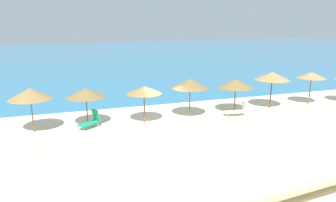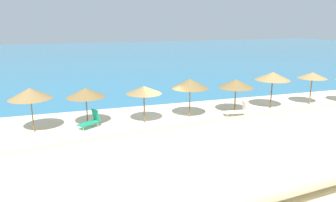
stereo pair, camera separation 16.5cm
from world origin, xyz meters
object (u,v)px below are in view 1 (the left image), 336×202
at_px(beach_umbrella_7, 272,76).
at_px(lounge_chair_0, 237,110).
at_px(beach_umbrella_8, 312,75).
at_px(cooler_box, 323,112).
at_px(beach_umbrella_6, 236,83).
at_px(beach_umbrella_5, 190,84).
at_px(beach_umbrella_3, 86,93).
at_px(lounge_chair_1, 91,121).
at_px(beach_umbrella_2, 30,94).
at_px(beach_umbrella_4, 144,90).

bearing_deg(beach_umbrella_7, lounge_chair_0, -163.58).
bearing_deg(beach_umbrella_8, cooler_box, -111.64).
bearing_deg(beach_umbrella_6, beach_umbrella_5, -179.61).
bearing_deg(lounge_chair_0, beach_umbrella_3, 91.15).
relative_size(beach_umbrella_8, lounge_chair_1, 1.75).
xyz_separation_m(beach_umbrella_2, beach_umbrella_3, (3.27, 0.20, -0.22)).
relative_size(beach_umbrella_4, lounge_chair_0, 1.49).
distance_m(beach_umbrella_6, lounge_chair_0, 2.00).
xyz_separation_m(beach_umbrella_4, beach_umbrella_6, (7.01, 0.26, -0.04)).
bearing_deg(beach_umbrella_2, cooler_box, -7.19).
xyz_separation_m(beach_umbrella_4, cooler_box, (13.02, -2.21, -2.08)).
relative_size(beach_umbrella_2, beach_umbrella_7, 0.97).
relative_size(beach_umbrella_2, cooler_box, 4.80).
height_order(beach_umbrella_4, lounge_chair_0, beach_umbrella_4).
relative_size(beach_umbrella_4, beach_umbrella_6, 0.97).
relative_size(lounge_chair_0, cooler_box, 2.92).
relative_size(beach_umbrella_3, lounge_chair_0, 1.49).
height_order(beach_umbrella_3, beach_umbrella_7, beach_umbrella_7).
bearing_deg(cooler_box, beach_umbrella_4, 170.36).
distance_m(beach_umbrella_2, beach_umbrella_3, 3.28).
distance_m(beach_umbrella_4, beach_umbrella_6, 7.02).
bearing_deg(beach_umbrella_8, lounge_chair_0, -171.81).
bearing_deg(cooler_box, beach_umbrella_7, 134.53).
bearing_deg(lounge_chair_0, lounge_chair_1, 93.72).
bearing_deg(cooler_box, lounge_chair_1, 172.29).
height_order(beach_umbrella_3, beach_umbrella_4, beach_umbrella_3).
height_order(beach_umbrella_4, beach_umbrella_6, beach_umbrella_6).
xyz_separation_m(beach_umbrella_8, cooler_box, (-1.09, -2.74, -2.22)).
height_order(beach_umbrella_2, lounge_chair_1, beach_umbrella_2).
distance_m(beach_umbrella_4, beach_umbrella_8, 14.12).
bearing_deg(beach_umbrella_4, beach_umbrella_5, 4.07).
bearing_deg(beach_umbrella_4, beach_umbrella_6, 2.16).
distance_m(beach_umbrella_7, lounge_chair_0, 4.28).
xyz_separation_m(beach_umbrella_3, beach_umbrella_6, (10.73, -0.25, -0.01)).
xyz_separation_m(beach_umbrella_5, beach_umbrella_8, (10.73, 0.28, -0.03)).
bearing_deg(lounge_chair_0, beach_umbrella_4, 92.37).
xyz_separation_m(beach_umbrella_2, cooler_box, (20.00, -2.52, -2.26)).
xyz_separation_m(beach_umbrella_8, lounge_chair_0, (-7.31, -1.05, -2.01)).
bearing_deg(beach_umbrella_3, beach_umbrella_2, -176.44).
xyz_separation_m(beach_umbrella_3, lounge_chair_1, (0.17, -0.48, -1.76)).
height_order(beach_umbrella_2, beach_umbrella_5, beach_umbrella_2).
relative_size(beach_umbrella_7, lounge_chair_1, 1.90).
bearing_deg(beach_umbrella_7, beach_umbrella_2, -179.32).
distance_m(beach_umbrella_5, beach_umbrella_8, 10.74).
bearing_deg(beach_umbrella_3, beach_umbrella_7, 0.01).
xyz_separation_m(beach_umbrella_3, cooler_box, (16.74, -2.73, -2.05)).
xyz_separation_m(beach_umbrella_2, lounge_chair_1, (3.44, -0.28, -1.98)).
distance_m(beach_umbrella_6, beach_umbrella_8, 7.10).
relative_size(beach_umbrella_6, beach_umbrella_8, 0.98).
bearing_deg(beach_umbrella_3, lounge_chair_1, -70.37).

